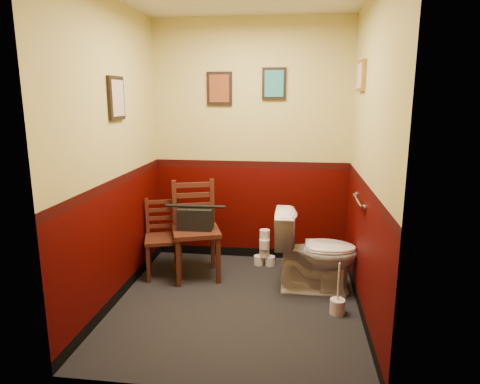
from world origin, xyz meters
name	(u,v)px	position (x,y,z in m)	size (l,w,h in m)	color
floor	(236,304)	(0.00, 0.00, 0.00)	(2.20, 2.40, 0.00)	black
wall_back	(251,143)	(0.00, 1.20, 1.35)	(2.20, 2.70, 0.00)	#390301
wall_front	(208,187)	(0.00, -1.20, 1.35)	(2.20, 2.70, 0.00)	#390301
wall_left	(113,156)	(-1.10, 0.00, 1.35)	(2.40, 2.70, 0.00)	#390301
wall_right	(369,161)	(1.10, 0.00, 1.35)	(2.40, 2.70, 0.00)	#390301
grab_bar	(358,201)	(1.07, 0.25, 0.95)	(0.05, 0.56, 0.06)	silver
framed_print_back_a	(219,89)	(-0.35, 1.18, 1.95)	(0.28, 0.04, 0.36)	black
framed_print_back_b	(274,84)	(0.25, 1.18, 2.00)	(0.26, 0.04, 0.34)	black
framed_print_left	(116,98)	(-1.08, 0.10, 1.85)	(0.04, 0.30, 0.38)	black
framed_print_right	(361,76)	(1.08, 0.60, 2.05)	(0.04, 0.34, 0.28)	olive
toilet	(316,252)	(0.72, 0.39, 0.39)	(0.45, 0.80, 0.79)	white
toilet_brush	(337,305)	(0.90, -0.06, 0.08)	(0.13, 0.13, 0.47)	silver
chair_left	(164,238)	(-0.86, 0.58, 0.41)	(0.48, 0.48, 0.81)	#401D13
chair_right	(195,230)	(-0.51, 0.59, 0.50)	(0.60, 0.60, 1.01)	#401D13
handbag	(196,219)	(-0.50, 0.55, 0.64)	(0.36, 0.19, 0.26)	black
tp_stack	(264,250)	(0.18, 0.96, 0.18)	(0.24, 0.14, 0.41)	silver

